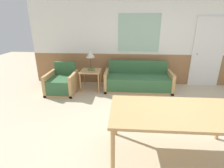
{
  "coord_description": "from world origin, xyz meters",
  "views": [
    {
      "loc": [
        -0.72,
        -2.81,
        1.95
      ],
      "look_at": [
        -0.99,
        1.02,
        0.53
      ],
      "focal_mm": 28.0,
      "sensor_mm": 36.0,
      "label": 1
    }
  ],
  "objects_px": {
    "table_lamp": "(90,55)",
    "armchair": "(62,84)",
    "side_table": "(91,73)",
    "couch": "(138,81)",
    "dining_table": "(176,115)"
  },
  "relations": [
    {
      "from": "table_lamp",
      "to": "armchair",
      "type": "bearing_deg",
      "value": -153.53
    },
    {
      "from": "side_table",
      "to": "table_lamp",
      "type": "xyz_separation_m",
      "value": [
        -0.01,
        0.1,
        0.52
      ]
    },
    {
      "from": "couch",
      "to": "side_table",
      "type": "height_order",
      "value": "couch"
    },
    {
      "from": "armchair",
      "to": "dining_table",
      "type": "xyz_separation_m",
      "value": [
        2.48,
        -2.29,
        0.42
      ]
    },
    {
      "from": "couch",
      "to": "side_table",
      "type": "distance_m",
      "value": 1.4
    },
    {
      "from": "table_lamp",
      "to": "dining_table",
      "type": "relative_size",
      "value": 0.3
    },
    {
      "from": "side_table",
      "to": "dining_table",
      "type": "xyz_separation_m",
      "value": [
        1.71,
        -2.57,
        0.19
      ]
    },
    {
      "from": "table_lamp",
      "to": "dining_table",
      "type": "distance_m",
      "value": 3.19
    },
    {
      "from": "armchair",
      "to": "dining_table",
      "type": "height_order",
      "value": "armchair"
    },
    {
      "from": "table_lamp",
      "to": "dining_table",
      "type": "xyz_separation_m",
      "value": [
        1.72,
        -2.67,
        -0.33
      ]
    },
    {
      "from": "side_table",
      "to": "table_lamp",
      "type": "bearing_deg",
      "value": 93.45
    },
    {
      "from": "armchair",
      "to": "dining_table",
      "type": "relative_size",
      "value": 0.45
    },
    {
      "from": "armchair",
      "to": "table_lamp",
      "type": "distance_m",
      "value": 1.14
    },
    {
      "from": "couch",
      "to": "side_table",
      "type": "xyz_separation_m",
      "value": [
        -1.37,
        -0.07,
        0.24
      ]
    },
    {
      "from": "side_table",
      "to": "dining_table",
      "type": "bearing_deg",
      "value": -56.3
    }
  ]
}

